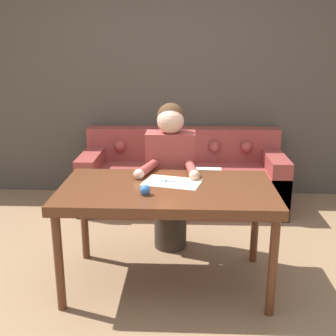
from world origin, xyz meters
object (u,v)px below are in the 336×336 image
(person, at_px, (170,176))
(pin_cushion, at_px, (145,190))
(couch, at_px, (182,178))
(dining_table, at_px, (167,197))
(scissors, at_px, (172,181))

(person, relative_size, pin_cushion, 17.61)
(couch, height_order, person, person)
(person, height_order, pin_cushion, person)
(couch, distance_m, pin_cushion, 1.86)
(dining_table, height_order, pin_cushion, pin_cushion)
(pin_cushion, bearing_deg, couch, 82.51)
(couch, distance_m, person, 1.09)
(scissors, relative_size, pin_cushion, 3.42)
(dining_table, height_order, person, person)
(couch, bearing_deg, dining_table, -93.44)
(couch, relative_size, person, 1.71)
(scissors, bearing_deg, pin_cushion, -121.11)
(couch, height_order, pin_cushion, pin_cushion)
(dining_table, bearing_deg, couch, 86.56)
(pin_cushion, bearing_deg, dining_table, 51.27)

